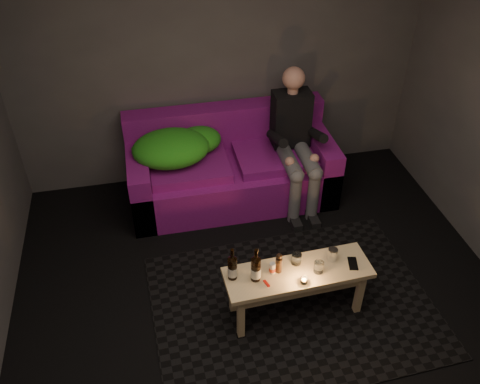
{
  "coord_description": "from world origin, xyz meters",
  "views": [
    {
      "loc": [
        -0.76,
        -2.26,
        3.25
      ],
      "look_at": [
        -0.03,
        1.14,
        0.53
      ],
      "focal_mm": 38.0,
      "sensor_mm": 36.0,
      "label": 1
    }
  ],
  "objects_px": {
    "sofa": "(230,168)",
    "beer_bottle_a": "(232,267)",
    "coffee_table": "(297,278)",
    "steel_cup": "(332,254)",
    "beer_bottle_b": "(256,268)",
    "person": "(295,138)"
  },
  "relations": [
    {
      "from": "sofa",
      "to": "beer_bottle_b",
      "type": "xyz_separation_m",
      "value": [
        -0.13,
        -1.62,
        0.25
      ]
    },
    {
      "from": "beer_bottle_a",
      "to": "beer_bottle_b",
      "type": "distance_m",
      "value": 0.17
    },
    {
      "from": "steel_cup",
      "to": "beer_bottle_b",
      "type": "bearing_deg",
      "value": -173.29
    },
    {
      "from": "coffee_table",
      "to": "beer_bottle_a",
      "type": "distance_m",
      "value": 0.53
    },
    {
      "from": "beer_bottle_a",
      "to": "steel_cup",
      "type": "distance_m",
      "value": 0.78
    },
    {
      "from": "person",
      "to": "beer_bottle_b",
      "type": "distance_m",
      "value": 1.63
    },
    {
      "from": "sofa",
      "to": "beer_bottle_a",
      "type": "xyz_separation_m",
      "value": [
        -0.29,
        -1.57,
        0.25
      ]
    },
    {
      "from": "person",
      "to": "steel_cup",
      "type": "bearing_deg",
      "value": -94.65
    },
    {
      "from": "sofa",
      "to": "person",
      "type": "xyz_separation_m",
      "value": [
        0.6,
        -0.16,
        0.38
      ]
    },
    {
      "from": "steel_cup",
      "to": "beer_bottle_a",
      "type": "bearing_deg",
      "value": -178.33
    },
    {
      "from": "sofa",
      "to": "person",
      "type": "distance_m",
      "value": 0.73
    },
    {
      "from": "sofa",
      "to": "coffee_table",
      "type": "xyz_separation_m",
      "value": [
        0.2,
        -1.6,
        0.06
      ]
    },
    {
      "from": "beer_bottle_b",
      "to": "coffee_table",
      "type": "bearing_deg",
      "value": 1.88
    },
    {
      "from": "sofa",
      "to": "beer_bottle_a",
      "type": "relative_size",
      "value": 7.03
    },
    {
      "from": "sofa",
      "to": "coffee_table",
      "type": "distance_m",
      "value": 1.62
    },
    {
      "from": "coffee_table",
      "to": "steel_cup",
      "type": "xyz_separation_m",
      "value": [
        0.29,
        0.06,
        0.13
      ]
    },
    {
      "from": "coffee_table",
      "to": "beer_bottle_a",
      "type": "xyz_separation_m",
      "value": [
        -0.49,
        0.04,
        0.19
      ]
    },
    {
      "from": "beer_bottle_b",
      "to": "steel_cup",
      "type": "bearing_deg",
      "value": 6.71
    },
    {
      "from": "beer_bottle_a",
      "to": "steel_cup",
      "type": "height_order",
      "value": "beer_bottle_a"
    },
    {
      "from": "sofa",
      "to": "steel_cup",
      "type": "distance_m",
      "value": 1.63
    },
    {
      "from": "sofa",
      "to": "beer_bottle_b",
      "type": "height_order",
      "value": "sofa"
    },
    {
      "from": "person",
      "to": "steel_cup",
      "type": "xyz_separation_m",
      "value": [
        -0.11,
        -1.38,
        -0.18
      ]
    }
  ]
}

